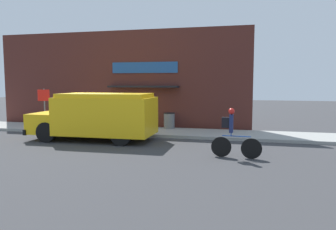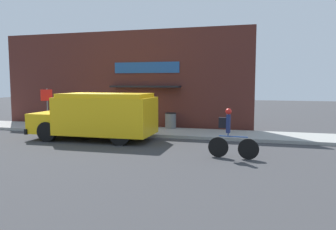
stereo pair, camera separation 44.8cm
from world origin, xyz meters
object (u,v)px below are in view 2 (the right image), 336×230
trash_bin (171,121)px  stop_sign_post (47,102)px  school_bus (98,116)px  cyclist (230,135)px

trash_bin → stop_sign_post: bearing=-166.2°
trash_bin → school_bus: bearing=-123.7°
school_bus → trash_bin: bearing=54.7°
stop_sign_post → trash_bin: (6.44, 1.58, -1.00)m
stop_sign_post → cyclist: bearing=-21.2°
school_bus → trash_bin: 4.29m
cyclist → trash_bin: (-3.62, 5.48, -0.25)m
cyclist → trash_bin: cyclist is taller
school_bus → stop_sign_post: bearing=152.8°
stop_sign_post → trash_bin: 6.71m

